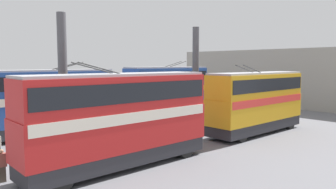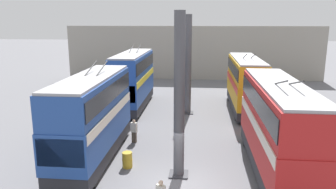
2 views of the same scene
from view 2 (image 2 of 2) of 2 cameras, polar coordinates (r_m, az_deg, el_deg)
ground_plane at (r=17.80m, az=1.68°, el=-15.02°), size 240.00×240.00×0.00m
depot_back_wall at (r=46.52m, az=4.34°, el=7.23°), size 0.50×36.00×7.47m
support_column_near at (r=17.05m, az=1.97°, el=-0.87°), size 1.04×1.04×8.80m
support_column_far at (r=29.11m, az=3.53°, el=4.89°), size 1.04×1.04×8.80m
bus_left_near at (r=18.57m, az=18.60°, el=-4.77°), size 10.76×2.54×5.72m
bus_left_far at (r=31.14m, az=13.35°, el=2.34°), size 10.10×2.54×5.53m
bus_right_mid at (r=19.98m, az=-13.04°, el=-3.14°), size 9.45×2.54×5.76m
bus_right_far at (r=31.32m, az=-6.10°, el=3.06°), size 9.64×2.54×5.89m
person_by_right_row at (r=22.82m, az=-5.94°, el=-6.25°), size 0.33×0.47×1.65m
oil_drum at (r=19.33m, az=-7.10°, el=-11.23°), size 0.60×0.60×0.92m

